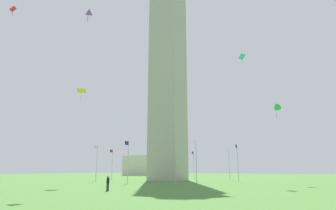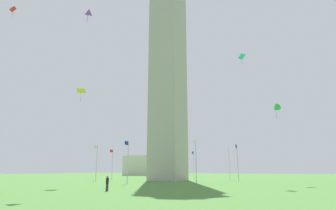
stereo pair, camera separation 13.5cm
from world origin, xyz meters
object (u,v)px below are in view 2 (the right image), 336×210
flagpole_ne (196,159)px  flagpole_sw (150,163)px  flagpole_s (194,163)px  flagpole_w (112,163)px  flagpole_se (229,162)px  person_black_shirt (107,183)px  kite_green_delta (276,108)px  flagpole_n (128,160)px  kite_yellow_diamond (81,91)px  obelisk_monument (168,48)px  distant_building (150,166)px  flagpole_e (237,161)px  flagpole_nw (96,161)px  kite_purple_delta (88,13)px  kite_red_box (13,9)px  kite_cyan_diamond (242,57)px

flagpole_ne → flagpole_sw: bearing=-135.0°
flagpole_s → flagpole_sw: (4.42, -10.67, 0.00)m
flagpole_sw → flagpole_w: bearing=-22.5°
flagpole_se → flagpole_sw: bearing=-90.0°
person_black_shirt → kite_green_delta: size_ratio=0.63×
flagpole_ne → flagpole_se: same height
person_black_shirt → kite_green_delta: kite_green_delta is taller
flagpole_n → flagpole_sw: 27.87m
kite_green_delta → flagpole_se: bearing=-142.5°
flagpole_se → kite_yellow_diamond: (33.92, -14.26, 10.45)m
obelisk_monument → distant_building: (-51.50, -35.00, -26.66)m
flagpole_ne → flagpole_sw: size_ratio=1.00×
flagpole_ne → distant_building: distant_building is taller
person_black_shirt → flagpole_e: bearing=-21.5°
flagpole_nw → kite_purple_delta: size_ratio=3.52×
flagpole_e → kite_green_delta: bearing=54.5°
flagpole_w → distant_building: 55.28m
flagpole_nw → kite_red_box: size_ratio=3.58×
flagpole_sw → distant_building: distant_building is taller
distant_building → flagpole_s: bearing=43.8°
flagpole_ne → person_black_shirt: bearing=-9.5°
obelisk_monument → kite_red_box: bearing=-28.4°
flagpole_n → flagpole_w: size_ratio=1.00×
obelisk_monument → flagpole_s: size_ratio=8.55×
flagpole_se → flagpole_sw: 21.33m
flagpole_n → kite_yellow_diamond: bearing=-23.7°
flagpole_w → kite_red_box: kite_red_box is taller
flagpole_s → kite_cyan_diamond: bearing=38.8°
flagpole_nw → kite_yellow_diamond: size_ratio=3.58×
flagpole_se → person_black_shirt: (40.16, -3.14, -3.15)m
flagpole_se → flagpole_s: same height
flagpole_w → kite_red_box: size_ratio=3.58×
flagpole_sw → kite_cyan_diamond: bearing=57.3°
flagpole_ne → flagpole_w: size_ratio=1.00×
obelisk_monument → flagpole_nw: bearing=-44.8°
flagpole_sw → flagpole_w: (10.67, -4.42, 0.00)m
kite_yellow_diamond → kite_green_delta: kite_yellow_diamond is taller
kite_purple_delta → flagpole_n: bearing=-170.5°
flagpole_sw → kite_green_delta: kite_green_delta is taller
flagpole_n → kite_red_box: size_ratio=3.58×
flagpole_ne → kite_green_delta: bearing=110.7°
flagpole_sw → obelisk_monument: bearing=45.2°
flagpole_sw → kite_purple_delta: 46.06m
flagpole_w → flagpole_nw: (10.67, 4.42, 0.00)m
flagpole_e → distant_building: (-51.56, -50.09, 0.06)m
kite_green_delta → distant_building: kite_green_delta is taller
flagpole_sw → kite_purple_delta: bearing=18.1°
flagpole_ne → kite_yellow_diamond: 21.70m
flagpole_n → flagpole_e: (-15.08, 15.08, 0.00)m
flagpole_se → kite_yellow_diamond: size_ratio=3.58×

